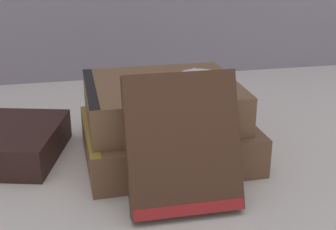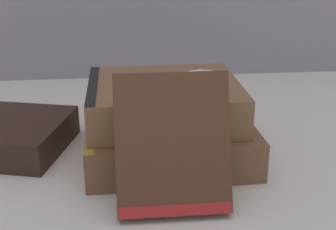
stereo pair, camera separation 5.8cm
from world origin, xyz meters
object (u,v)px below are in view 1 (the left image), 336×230
book_flat_bottom (164,140)px  book_flat_top (158,101)px  pocket_watch (200,76)px  book_leaning_front (183,148)px

book_flat_bottom → book_flat_top: (-0.01, 0.01, 0.05)m
pocket_watch → book_flat_top: bearing=-172.7°
book_flat_bottom → pocket_watch: pocket_watch is taller
book_flat_top → book_leaning_front: size_ratio=1.33×
book_flat_top → pocket_watch: size_ratio=3.13×
book_flat_top → pocket_watch: pocket_watch is taller
book_flat_bottom → book_leaning_front: book_leaning_front is taller
book_flat_top → book_flat_bottom: bearing=-70.6°
book_flat_bottom → pocket_watch: size_ratio=3.51×
book_flat_bottom → book_leaning_front: (-0.00, -0.12, 0.04)m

